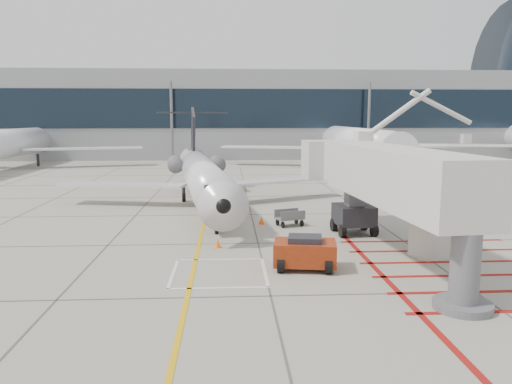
{
  "coord_description": "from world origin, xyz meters",
  "views": [
    {
      "loc": [
        -1.57,
        -22.09,
        6.75
      ],
      "look_at": [
        0.0,
        6.0,
        2.5
      ],
      "focal_mm": 35.0,
      "sensor_mm": 36.0,
      "label": 1
    }
  ],
  "objects": [
    {
      "name": "ground_plane",
      "position": [
        0.0,
        0.0,
        0.0
      ],
      "size": [
        260.0,
        260.0,
        0.0
      ],
      "primitive_type": "plane",
      "color": "gray",
      "rests_on": "ground"
    },
    {
      "name": "terminal_building",
      "position": [
        10.0,
        70.0,
        7.0
      ],
      "size": [
        180.0,
        28.0,
        14.0
      ],
      "primitive_type": "cube",
      "color": "gray",
      "rests_on": "ground_plane"
    },
    {
      "name": "ground_power_unit",
      "position": [
        8.51,
        1.11,
        0.89
      ],
      "size": [
        2.59,
        2.1,
        1.78
      ],
      "primitive_type": null,
      "rotation": [
        0.0,
        0.0,
        0.41
      ],
      "color": "beige",
      "rests_on": "ground_plane"
    },
    {
      "name": "bg_aircraft_b",
      "position": [
        -30.57,
        46.0,
        5.72
      ],
      "size": [
        34.3,
        38.11,
        11.43
      ],
      "primitive_type": null,
      "color": "silver",
      "rests_on": "ground_plane"
    },
    {
      "name": "terminal_glass_band",
      "position": [
        10.0,
        55.95,
        8.0
      ],
      "size": [
        180.0,
        0.1,
        6.0
      ],
      "primitive_type": "cube",
      "color": "black",
      "rests_on": "ground_plane"
    },
    {
      "name": "jet_bridge",
      "position": [
        6.17,
        0.37,
        3.55
      ],
      "size": [
        9.88,
        18.41,
        7.11
      ],
      "primitive_type": null,
      "rotation": [
        0.0,
        0.0,
        0.08
      ],
      "color": "silver",
      "rests_on": "ground_plane"
    },
    {
      "name": "pushback_tug",
      "position": [
        1.82,
        -0.65,
        0.8
      ],
      "size": [
        2.97,
        2.11,
        1.6
      ],
      "primitive_type": null,
      "rotation": [
        0.0,
        0.0,
        -0.16
      ],
      "color": "maroon",
      "rests_on": "ground_plane"
    },
    {
      "name": "cone_side",
      "position": [
        0.51,
        8.82,
        0.26
      ],
      "size": [
        0.37,
        0.37,
        0.52
      ],
      "primitive_type": "cone",
      "color": "#FC510D",
      "rests_on": "ground_plane"
    },
    {
      "name": "regional_jet",
      "position": [
        -3.16,
        12.98,
        3.73
      ],
      "size": [
        26.07,
        31.14,
        7.45
      ],
      "primitive_type": null,
      "rotation": [
        0.0,
        0.0,
        0.13
      ],
      "color": "silver",
      "rests_on": "ground_plane"
    },
    {
      "name": "bg_aircraft_c",
      "position": [
        15.28,
        46.0,
        5.93
      ],
      "size": [
        35.61,
        39.56,
        11.87
      ],
      "primitive_type": null,
      "color": "silver",
      "rests_on": "ground_plane"
    },
    {
      "name": "baggage_cart",
      "position": [
        2.23,
        8.27,
        0.52
      ],
      "size": [
        1.91,
        1.53,
        1.05
      ],
      "primitive_type": null,
      "rotation": [
        0.0,
        0.0,
        0.33
      ],
      "color": "#5D5D63",
      "rests_on": "ground_plane"
    },
    {
      "name": "cone_nose",
      "position": [
        -2.17,
        3.25,
        0.24
      ],
      "size": [
        0.35,
        0.35,
        0.49
      ],
      "primitive_type": "cone",
      "color": "orange",
      "rests_on": "ground_plane"
    }
  ]
}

